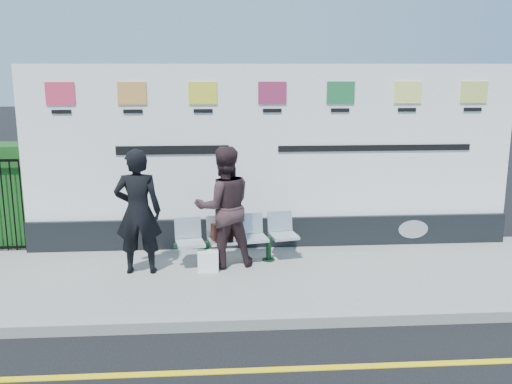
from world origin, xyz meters
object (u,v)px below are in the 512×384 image
bench (238,251)px  woman_left (138,212)px  woman_right (224,207)px  billboard (271,169)px

bench → woman_left: bearing=-179.8°
woman_right → woman_left: bearing=-2.7°
woman_left → woman_right: bearing=-170.4°
billboard → woman_right: 1.30m
billboard → bench: billboard is taller
billboard → woman_left: bearing=-150.4°
billboard → bench: (-0.59, -0.87, -1.10)m
billboard → woman_right: bearing=-130.0°
billboard → bench: bearing=-124.1°
woman_right → bench: bearing=-170.9°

